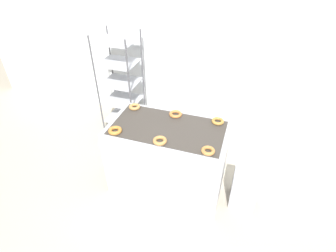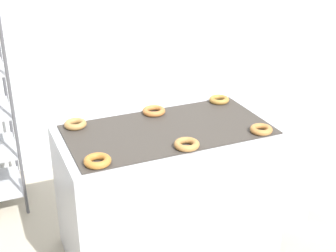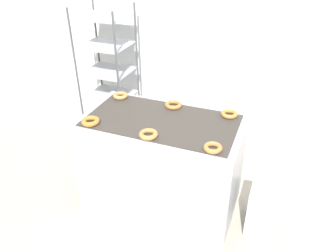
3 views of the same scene
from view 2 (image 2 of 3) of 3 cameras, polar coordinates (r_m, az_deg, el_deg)
The scene contains 9 objects.
wall_back at distance 4.13m, azimuth -8.54°, elevation 14.08°, with size 8.00×0.05×2.80m.
fryer_machine at distance 3.13m, azimuth 0.01°, elevation -7.92°, with size 1.36×0.74×0.91m.
glaze_bin at distance 3.70m, azimuth 13.65°, elevation -7.46°, with size 0.29×0.34×0.44m.
donut_near_left at distance 2.54m, azimuth -8.59°, elevation -4.22°, with size 0.15×0.15×0.04m, color #B2712D.
donut_near_center at distance 2.68m, azimuth 2.36°, elevation -2.23°, with size 0.15×0.15×0.04m, color #AF793F.
donut_near_right at distance 2.92m, azimuth 11.30°, elevation -0.41°, with size 0.14×0.14×0.04m, color #AE733A.
donut_far_left at distance 2.99m, azimuth -11.23°, elevation 0.23°, with size 0.14×0.14×0.04m, color #AA7C43.
donut_far_center at distance 3.13m, azimuth -1.73°, elevation 1.85°, with size 0.15×0.15×0.04m, color #B66E35.
donut_far_right at distance 3.34m, azimuth 6.25°, elevation 3.22°, with size 0.14×0.14×0.04m, color #A77835.
Camera 2 is at (-1.04, -1.80, 2.15)m, focal length 50.00 mm.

